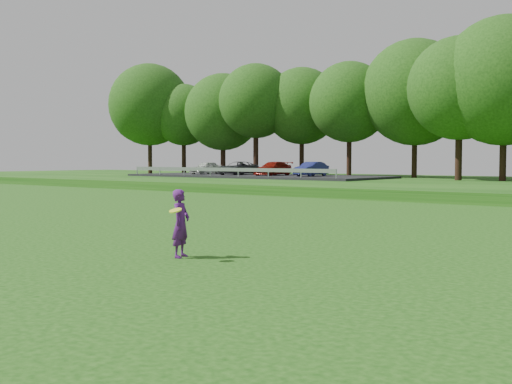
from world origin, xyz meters
The scene contains 4 objects.
ground centered at (0.00, 0.00, 0.00)m, with size 140.00×140.00×0.00m, color #14420C.
walking_path centered at (0.00, 20.00, 0.02)m, with size 130.00×1.60×0.04m, color gray.
parking_lot centered at (-24.09, 32.80, 1.01)m, with size 24.00×9.00×1.38m.
woman centered at (1.36, -1.40, 0.78)m, with size 0.72×0.93×1.56m.
Camera 1 is at (11.76, -11.69, 2.26)m, focal length 45.00 mm.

